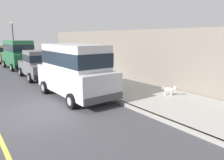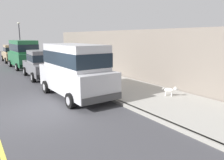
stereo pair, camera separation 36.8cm
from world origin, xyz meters
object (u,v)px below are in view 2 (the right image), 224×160
Objects in this scene: car_silver_van at (75,68)px; car_green_van at (24,53)px; car_tan_sedan at (12,53)px; fire_hydrant at (96,81)px; dog_white at (170,90)px; street_lamp at (20,36)px; car_grey_sedan at (42,64)px.

car_silver_van is 1.00× the size of car_green_van.
car_tan_sedan is 6.38× the size of fire_hydrant.
street_lamp is (-2.09, 22.70, 2.48)m from dog_white.
car_tan_sedan is at bearing -119.26° from street_lamp.
street_lamp is at bearing 85.91° from car_silver_van.
car_green_van is 5.85m from car_tan_sedan.
fire_hydrant is at bearing -74.38° from car_grey_sedan.
car_grey_sedan is at bearing -95.51° from street_lamp.
car_green_van is 14.82m from dog_white.
car_tan_sedan is 20.52m from dog_white.
car_green_van is (0.06, 11.55, 0.00)m from car_silver_van.
car_silver_van is at bearing -94.09° from street_lamp.
car_green_van is at bearing -89.67° from car_tan_sedan.
car_tan_sedan is (-0.03, 5.83, -0.41)m from car_green_van.
car_silver_van is 4.61m from dog_white.
fire_hydrant is (1.49, -16.71, -0.51)m from car_tan_sedan.
street_lamp is at bearing 90.30° from fire_hydrant.
car_silver_van is 11.55m from car_green_van.
street_lamp reaches higher than fire_hydrant.
car_grey_sedan is 1.05× the size of street_lamp.
car_grey_sedan is 1.01× the size of car_tan_sedan.
dog_white is 0.15× the size of street_lamp.
car_grey_sedan is 6.43× the size of fire_hydrant.
car_green_van is 8.55m from street_lamp.
fire_hydrant is (1.45, -5.18, -0.51)m from car_grey_sedan.
car_grey_sedan is 5.71m from car_green_van.
car_grey_sedan is at bearing 111.57° from dog_white.
street_lamp is at bearing 60.74° from car_tan_sedan.
car_green_van reaches higher than car_grey_sedan.
car_grey_sedan is 9.36m from dog_white.
car_tan_sedan is at bearing 99.75° from dog_white.
car_grey_sedan is (0.07, 5.86, -0.41)m from car_silver_van.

